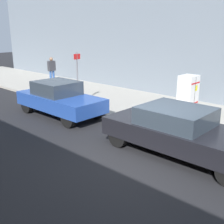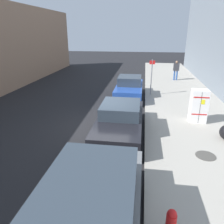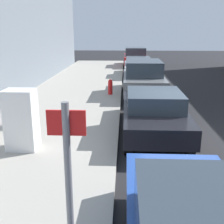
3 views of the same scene
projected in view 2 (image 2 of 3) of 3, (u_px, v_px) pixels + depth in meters
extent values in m
plane|color=black|center=(103.00, 127.00, 10.32)|extent=(80.00, 80.00, 0.00)
cube|color=#9E998E|center=(199.00, 132.00, 9.71)|extent=(4.80, 44.00, 0.12)
cube|color=white|center=(199.00, 106.00, 10.43)|extent=(0.77, 0.61, 1.59)
cube|color=black|center=(200.00, 108.00, 10.14)|extent=(0.01, 0.01, 1.51)
cube|color=yellow|center=(203.00, 102.00, 10.02)|extent=(0.16, 0.01, 0.22)
cube|color=red|center=(202.00, 98.00, 9.97)|extent=(0.69, 0.01, 0.05)
cube|color=red|center=(199.00, 114.00, 10.25)|extent=(0.69, 0.01, 0.05)
cylinder|color=#47443F|center=(206.00, 156.00, 7.74)|extent=(0.70, 0.70, 0.02)
cylinder|color=slate|center=(151.00, 78.00, 14.71)|extent=(0.07, 0.07, 2.42)
cube|color=red|center=(152.00, 62.00, 14.34)|extent=(0.36, 0.02, 0.24)
sphere|color=red|center=(172.00, 214.00, 4.46)|extent=(0.20, 0.20, 0.20)
cylinder|color=#2D5193|center=(177.00, 75.00, 19.55)|extent=(0.14, 0.14, 0.84)
cylinder|color=#2D5193|center=(174.00, 75.00, 19.58)|extent=(0.14, 0.14, 0.84)
cube|color=#333338|center=(176.00, 67.00, 19.31)|extent=(0.49, 0.22, 0.63)
sphere|color=#8C664C|center=(177.00, 62.00, 19.16)|extent=(0.23, 0.23, 0.23)
cube|color=#23479E|center=(129.00, 89.00, 14.64)|extent=(1.71, 4.04, 0.55)
cube|color=#2D3842|center=(130.00, 80.00, 14.64)|extent=(1.51, 1.70, 0.55)
cylinder|color=black|center=(139.00, 100.00, 13.32)|extent=(0.22, 0.69, 0.69)
cylinder|color=black|center=(116.00, 99.00, 13.52)|extent=(0.22, 0.69, 0.69)
cylinder|color=black|center=(140.00, 88.00, 15.97)|extent=(0.22, 0.69, 0.69)
cylinder|color=black|center=(121.00, 88.00, 16.16)|extent=(0.22, 0.69, 0.69)
cube|color=black|center=(120.00, 122.00, 9.38)|extent=(1.86, 4.59, 0.55)
cube|color=#2D3842|center=(121.00, 109.00, 9.41)|extent=(1.64, 1.93, 0.50)
cylinder|color=black|center=(137.00, 149.00, 7.78)|extent=(0.22, 0.66, 0.66)
cylinder|color=black|center=(93.00, 146.00, 7.99)|extent=(0.22, 0.66, 0.66)
cylinder|color=black|center=(139.00, 115.00, 10.96)|extent=(0.22, 0.66, 0.66)
cylinder|color=black|center=(108.00, 113.00, 11.18)|extent=(0.22, 0.66, 0.66)
cube|color=slate|center=(91.00, 221.00, 4.39)|extent=(1.95, 4.57, 0.70)
cube|color=#2D3842|center=(90.00, 193.00, 4.15)|extent=(1.71, 2.51, 0.70)
cylinder|color=black|center=(136.00, 184.00, 5.96)|extent=(0.22, 0.70, 0.70)
cylinder|color=black|center=(76.00, 179.00, 6.19)|extent=(0.22, 0.70, 0.70)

